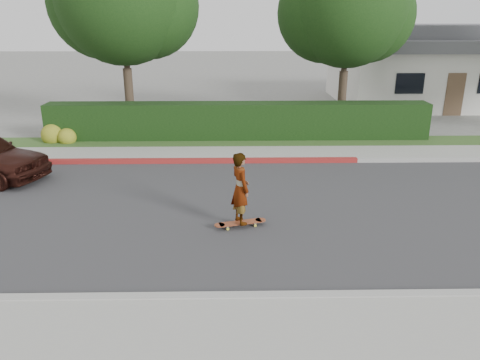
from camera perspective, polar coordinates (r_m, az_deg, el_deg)
The scene contains 15 objects.
ground at distance 12.43m, azimuth 14.24°, elevation -3.44°, with size 120.00×120.00×0.00m, color slate.
road at distance 12.43m, azimuth 14.24°, elevation -3.42°, with size 60.00×8.00×0.01m, color #2D2D30.
curb_near at distance 8.94m, azimuth 21.03°, elevation -13.08°, with size 60.00×0.20×0.15m, color #9E9E99.
sidewalk_near at distance 8.27m, azimuth 23.33°, elevation -16.39°, with size 60.00×1.60×0.12m, color gray.
curb_far at distance 16.16m, azimuth 10.62°, elevation 2.39°, with size 60.00×0.20×0.15m, color #9E9E99.
curb_red_section at distance 15.93m, azimuth -7.30°, elevation 2.32°, with size 12.00×0.21×0.15m, color maroon.
sidewalk_far at distance 17.01m, azimuth 10.04°, elevation 3.22°, with size 60.00×1.60×0.12m, color gray.
planting_strip at distance 18.53m, azimuth 9.13°, elevation 4.55°, with size 60.00×1.60×0.10m, color #2D4C1E.
hedge at distance 18.67m, azimuth -0.25°, elevation 7.11°, with size 15.00×1.00×1.50m, color black.
flowering_shrub at distance 19.51m, azimuth -21.35°, elevation 5.07°, with size 1.40×1.00×0.90m.
tree_left at distance 20.20m, azimuth -14.12°, elevation 20.38°, with size 5.99×5.21×8.00m.
tree_center at distance 20.79m, azimuth 12.88°, elevation 19.43°, with size 5.66×4.84×7.44m.
house at distance 29.41m, azimuth 22.04°, elevation 12.85°, with size 10.60×8.60×4.30m.
skateboard at distance 10.99m, azimuth 0.05°, elevation -5.25°, with size 1.27×0.57×0.12m.
skateboarder at distance 10.66m, azimuth 0.05°, elevation -1.02°, with size 0.62×0.40×1.69m, color white.
Camera 1 is at (-3.25, -11.05, 4.66)m, focal length 35.00 mm.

